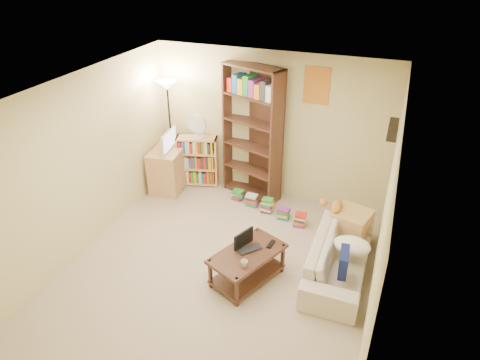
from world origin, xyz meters
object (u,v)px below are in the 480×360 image
object	(u,v)px
short_bookshelf	(198,161)
side_table	(350,228)
tabby_cat	(334,206)
desk_fan	(197,126)
tv_stand	(168,170)
television	(165,140)
tall_bookshelf	(252,131)
laptop	(252,251)
floor_lamp	(168,104)
sofa	(340,257)
mug	(244,264)
coffee_table	(247,262)

from	to	relation	value
short_bookshelf	side_table	world-z (taller)	short_bookshelf
tabby_cat	desk_fan	world-z (taller)	desk_fan
tabby_cat	desk_fan	bearing A→B (deg)	162.65
tv_stand	short_bookshelf	bearing A→B (deg)	32.73
television	tall_bookshelf	distance (m)	1.52
laptop	side_table	xyz separation A→B (m)	(1.11, 1.22, -0.18)
tv_stand	desk_fan	bearing A→B (deg)	25.80
laptop	tv_stand	distance (m)	2.78
tall_bookshelf	tv_stand	bearing A→B (deg)	-146.70
television	tabby_cat	bearing A→B (deg)	-106.84
tall_bookshelf	floor_lamp	size ratio (longest dim) A/B	1.17
sofa	tabby_cat	xyz separation A→B (m)	(-0.23, 0.70, 0.34)
sofa	floor_lamp	size ratio (longest dim) A/B	0.93
mug	television	xyz separation A→B (m)	(-2.20, 2.02, 0.47)
coffee_table	side_table	size ratio (longest dim) A/B	2.04
short_bookshelf	tabby_cat	bearing A→B (deg)	-33.36
desk_fan	tabby_cat	bearing A→B (deg)	-17.35
short_bookshelf	side_table	size ratio (longest dim) A/B	1.66
tall_bookshelf	floor_lamp	distance (m)	1.48
sofa	mug	distance (m)	1.36
sofa	coffee_table	distance (m)	1.25
sofa	side_table	size ratio (longest dim) A/B	3.24
laptop	tv_stand	bearing A→B (deg)	93.06
desk_fan	mug	bearing A→B (deg)	-53.47
mug	desk_fan	world-z (taller)	desk_fan
tabby_cat	mug	world-z (taller)	tabby_cat
coffee_table	tall_bookshelf	world-z (taller)	tall_bookshelf
mug	tall_bookshelf	size ratio (longest dim) A/B	0.05
television	floor_lamp	distance (m)	0.63
coffee_table	television	world-z (taller)	television
tall_bookshelf	side_table	distance (m)	2.23
floor_lamp	tabby_cat	bearing A→B (deg)	-11.77
tabby_cat	floor_lamp	bearing A→B (deg)	168.23
mug	short_bookshelf	bearing A→B (deg)	126.81
laptop	desk_fan	distance (m)	2.75
sofa	tall_bookshelf	bearing A→B (deg)	49.58
coffee_table	short_bookshelf	world-z (taller)	short_bookshelf
mug	tv_stand	world-z (taller)	tv_stand
sofa	tall_bookshelf	xyz separation A→B (m)	(-1.79, 1.54, 0.94)
tv_stand	television	size ratio (longest dim) A/B	1.20
television	side_table	size ratio (longest dim) A/B	1.14
mug	floor_lamp	distance (m)	3.23
tabby_cat	desk_fan	xyz separation A→B (m)	(-2.55, 0.80, 0.56)
mug	tv_stand	distance (m)	2.98
short_bookshelf	coffee_table	bearing A→B (deg)	-66.16
sofa	short_bookshelf	bearing A→B (deg)	61.68
coffee_table	laptop	distance (m)	0.18
television	sofa	bearing A→B (deg)	-117.73
coffee_table	laptop	bearing A→B (deg)	58.94
floor_lamp	side_table	distance (m)	3.56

